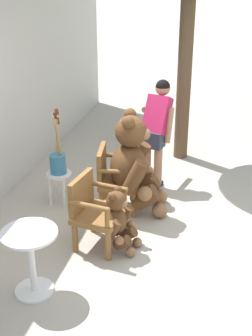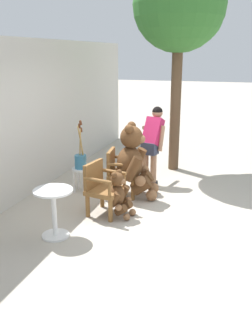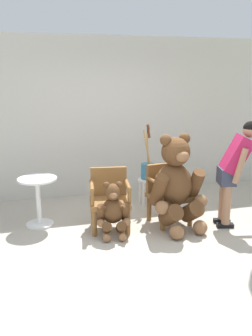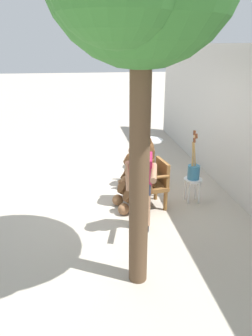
# 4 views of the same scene
# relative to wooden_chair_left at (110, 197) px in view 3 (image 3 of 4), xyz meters

# --- Properties ---
(ground_plane) EXTENTS (60.00, 60.00, 0.00)m
(ground_plane) POSITION_rel_wooden_chair_left_xyz_m (0.44, -0.72, -0.46)
(ground_plane) COLOR #B2A899
(back_wall) EXTENTS (10.00, 0.16, 2.80)m
(back_wall) POSITION_rel_wooden_chair_left_xyz_m (0.44, 1.68, 0.94)
(back_wall) COLOR beige
(back_wall) RESTS_ON ground
(wooden_chair_left) EXTENTS (0.63, 0.60, 0.86)m
(wooden_chair_left) POSITION_rel_wooden_chair_left_xyz_m (0.00, 0.00, 0.00)
(wooden_chair_left) COLOR brown
(wooden_chair_left) RESTS_ON ground
(wooden_chair_right) EXTENTS (0.63, 0.60, 0.86)m
(wooden_chair_right) POSITION_rel_wooden_chair_left_xyz_m (0.89, 0.00, 0.00)
(wooden_chair_right) COLOR brown
(wooden_chair_right) RESTS_ON ground
(teddy_bear_large) EXTENTS (0.84, 0.83, 1.37)m
(teddy_bear_large) POSITION_rel_wooden_chair_left_xyz_m (0.91, -0.25, 0.21)
(teddy_bear_large) COLOR brown
(teddy_bear_large) RESTS_ON ground
(teddy_bear_small) EXTENTS (0.47, 0.46, 0.76)m
(teddy_bear_small) POSITION_rel_wooden_chair_left_xyz_m (-0.02, -0.28, -0.09)
(teddy_bear_small) COLOR brown
(teddy_bear_small) RESTS_ON ground
(person_visitor) EXTENTS (0.84, 0.48, 1.53)m
(person_visitor) POSITION_rel_wooden_chair_left_xyz_m (1.74, -0.39, 0.45)
(person_visitor) COLOR black
(person_visitor) RESTS_ON ground
(white_stool) EXTENTS (0.34, 0.34, 0.46)m
(white_stool) POSITION_rel_wooden_chair_left_xyz_m (0.83, 0.76, -0.11)
(white_stool) COLOR white
(white_stool) RESTS_ON ground
(brush_bucket) EXTENTS (0.22, 0.22, 0.92)m
(brush_bucket) POSITION_rel_wooden_chair_left_xyz_m (0.83, 0.76, 0.18)
(brush_bucket) COLOR teal
(brush_bucket) RESTS_ON white_stool
(round_side_table) EXTENTS (0.56, 0.56, 0.72)m
(round_side_table) POSITION_rel_wooden_chair_left_xyz_m (-0.97, 0.36, -0.01)
(round_side_table) COLOR white
(round_side_table) RESTS_ON ground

